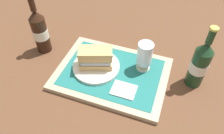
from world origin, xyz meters
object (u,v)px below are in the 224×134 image
at_px(beer_bottle, 200,64).
at_px(second_bottle, 40,31).
at_px(sandwich, 96,58).
at_px(beer_glass, 145,56).
at_px(plate, 96,67).

relative_size(beer_bottle, second_bottle, 1.00).
bearing_deg(sandwich, beer_glass, 1.02).
relative_size(plate, sandwich, 1.32).
relative_size(sandwich, beer_bottle, 0.54).
bearing_deg(beer_glass, second_bottle, -177.78).
bearing_deg(plate, second_bottle, 169.52).
height_order(sandwich, beer_glass, beer_glass).
height_order(plate, sandwich, sandwich).
bearing_deg(sandwich, second_bottle, 149.96).
bearing_deg(beer_glass, plate, -159.09).
distance_m(plate, beer_glass, 0.20).
distance_m(sandwich, beer_bottle, 0.39).
bearing_deg(plate, beer_glass, 20.91).
xyz_separation_m(plate, second_bottle, (-0.27, 0.05, 0.08)).
relative_size(sandwich, second_bottle, 0.54).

